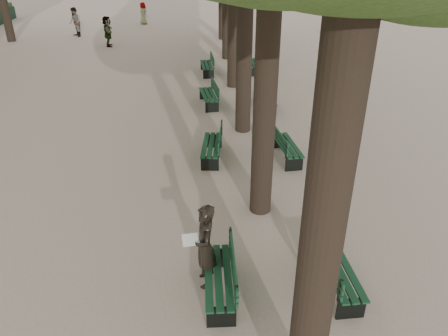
{
  "coord_description": "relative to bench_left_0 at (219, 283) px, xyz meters",
  "views": [
    {
      "loc": [
        0.15,
        -6.04,
        6.07
      ],
      "look_at": [
        0.6,
        3.0,
        1.2
      ],
      "focal_mm": 35.0,
      "sensor_mm": 36.0,
      "label": 1
    }
  ],
  "objects": [
    {
      "name": "pedestrian_a",
      "position": [
        -8.53,
        24.08,
        0.65
      ],
      "size": [
        0.82,
        0.95,
        1.85
      ],
      "primitive_type": "imported",
      "rotation": [
        0.0,
        0.0,
        5.31
      ],
      "color": "#262628",
      "rests_on": "ground"
    },
    {
      "name": "man_with_map",
      "position": [
        -0.25,
        0.34,
        0.61
      ],
      "size": [
        0.66,
        0.75,
        1.76
      ],
      "color": "black",
      "rests_on": "ground"
    },
    {
      "name": "pedestrian_d",
      "position": [
        -4.58,
        28.43,
        0.51
      ],
      "size": [
        0.74,
        0.78,
        1.56
      ],
      "primitive_type": "imported",
      "rotation": [
        0.0,
        0.0,
        2.29
      ],
      "color": "#262628",
      "rests_on": "ground"
    },
    {
      "name": "bench_left_0",
      "position": [
        0.0,
        0.0,
        0.0
      ],
      "size": [
        0.58,
        1.8,
        0.92
      ],
      "color": "black",
      "rests_on": "ground"
    },
    {
      "name": "bench_right_3",
      "position": [
        2.27,
        15.11,
        0.0
      ],
      "size": [
        0.6,
        1.81,
        0.92
      ],
      "color": "black",
      "rests_on": "ground"
    },
    {
      "name": "bench_left_2",
      "position": [
        -0.0,
        10.41,
        0.0
      ],
      "size": [
        0.81,
        1.86,
        0.92
      ],
      "color": "black",
      "rests_on": "ground"
    },
    {
      "name": "bench_right_2",
      "position": [
        2.27,
        9.9,
        0.0
      ],
      "size": [
        0.58,
        1.8,
        0.92
      ],
      "color": "black",
      "rests_on": "ground"
    },
    {
      "name": "bench_left_1",
      "position": [
        -0.0,
        5.72,
        0.0
      ],
      "size": [
        0.74,
        1.85,
        0.92
      ],
      "color": "black",
      "rests_on": "ground"
    },
    {
      "name": "ground",
      "position": [
        -0.37,
        -0.15,
        -0.27
      ],
      "size": [
        120.0,
        120.0,
        0.0
      ],
      "primitive_type": "plane",
      "color": "#BCA28E",
      "rests_on": "ground"
    },
    {
      "name": "bench_left_3",
      "position": [
        -0.0,
        14.85,
        0.0
      ],
      "size": [
        0.69,
        1.84,
        0.92
      ],
      "color": "black",
      "rests_on": "ground"
    },
    {
      "name": "pedestrian_c",
      "position": [
        8.96,
        21.45,
        0.54
      ],
      "size": [
        1.0,
        0.7,
        1.62
      ],
      "primitive_type": "imported",
      "rotation": [
        0.0,
        0.0,
        3.59
      ],
      "color": "#262628",
      "rests_on": "ground"
    },
    {
      "name": "bench_right_0",
      "position": [
        2.27,
        0.08,
        0.0
      ],
      "size": [
        0.68,
        1.83,
        0.92
      ],
      "color": "black",
      "rests_on": "ground"
    },
    {
      "name": "bench_right_1",
      "position": [
        2.27,
        5.59,
        0.0
      ],
      "size": [
        0.78,
        1.86,
        0.92
      ],
      "color": "black",
      "rests_on": "ground"
    },
    {
      "name": "pedestrian_e",
      "position": [
        -5.88,
        21.14,
        0.61
      ],
      "size": [
        0.65,
        1.67,
        1.76
      ],
      "primitive_type": "imported",
      "rotation": [
        0.0,
        0.0,
        1.76
      ],
      "color": "#262628",
      "rests_on": "ground"
    }
  ]
}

